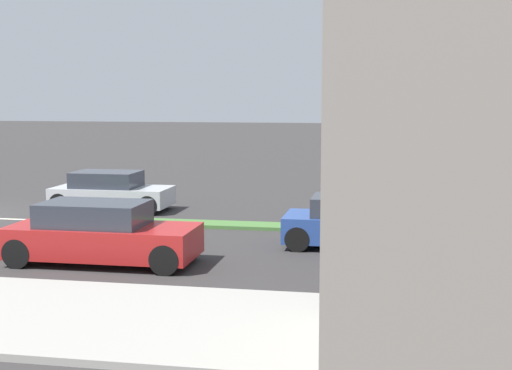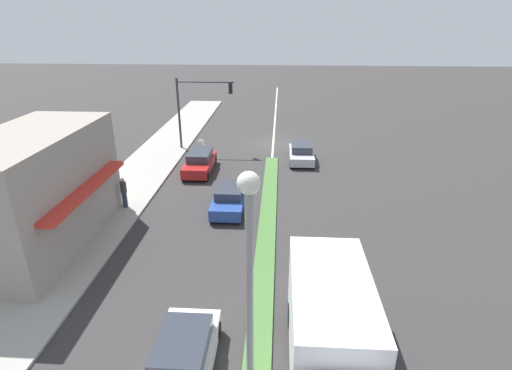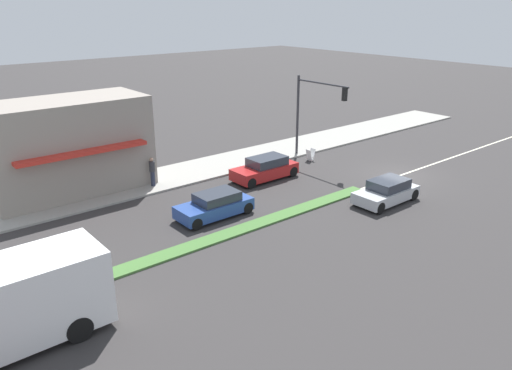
{
  "view_description": "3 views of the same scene",
  "coord_description": "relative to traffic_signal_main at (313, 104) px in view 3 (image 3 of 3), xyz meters",
  "views": [
    {
      "loc": [
        20.0,
        13.43,
        3.8
      ],
      "look_at": [
        0.27,
        9.75,
        1.28
      ],
      "focal_mm": 50.0,
      "sensor_mm": 36.0,
      "label": 1
    },
    {
      "loc": [
        -0.54,
        33.08,
        9.99
      ],
      "look_at": [
        0.68,
        13.23,
        1.65
      ],
      "focal_mm": 28.0,
      "sensor_mm": 36.0,
      "label": 2
    },
    {
      "loc": [
        -17.47,
        26.22,
        10.46
      ],
      "look_at": [
        0.6,
        11.39,
        1.85
      ],
      "focal_mm": 35.0,
      "sensor_mm": 36.0,
      "label": 3
    }
  ],
  "objects": [
    {
      "name": "ground_plane",
      "position": [
        -6.12,
        16.12,
        -3.9
      ],
      "size": [
        160.0,
        160.0,
        0.0
      ],
      "primitive_type": "plane",
      "color": "#333030"
    },
    {
      "name": "sidewalk_right",
      "position": [
        2.88,
        16.62,
        -3.84
      ],
      "size": [
        4.0,
        73.0,
        0.12
      ],
      "primitive_type": "cube",
      "color": "#9E9B93",
      "rests_on": "ground"
    },
    {
      "name": "lane_marking_center",
      "position": [
        -6.12,
        -1.88,
        -3.9
      ],
      "size": [
        0.16,
        60.0,
        0.01
      ],
      "primitive_type": "cube",
      "color": "beige",
      "rests_on": "ground"
    },
    {
      "name": "building_corner_store",
      "position": [
        4.29,
        15.27,
        -1.13
      ],
      "size": [
        4.79,
        8.83,
        5.3
      ],
      "color": "gray",
      "rests_on": "sidewalk_right"
    },
    {
      "name": "traffic_signal_main",
      "position": [
        0.0,
        0.0,
        0.0
      ],
      "size": [
        4.59,
        0.34,
        5.6
      ],
      "color": "#333338",
      "rests_on": "sidewalk_right"
    },
    {
      "name": "pedestrian",
      "position": [
        1.94,
        11.35,
        -2.86
      ],
      "size": [
        0.34,
        0.34,
        1.74
      ],
      "color": "#282D42",
      "rests_on": "sidewalk_right"
    },
    {
      "name": "warning_aframe_sign",
      "position": [
        -0.22,
        0.25,
        -3.47
      ],
      "size": [
        0.45,
        0.53,
        0.84
      ],
      "color": "silver",
      "rests_on": "ground"
    },
    {
      "name": "hatchback_red",
      "position": [
        -1.12,
        5.17,
        -3.23
      ],
      "size": [
        1.77,
        4.27,
        1.41
      ],
      "color": "#AD1E1E",
      "rests_on": "ground"
    },
    {
      "name": "sedan_silver",
      "position": [
        -8.32,
        2.5,
        -3.28
      ],
      "size": [
        1.78,
        3.87,
        1.3
      ],
      "color": "#B7BABF",
      "rests_on": "ground"
    },
    {
      "name": "coupe_blue",
      "position": [
        -3.92,
        10.95,
        -3.28
      ],
      "size": [
        1.73,
        3.98,
        1.29
      ],
      "color": "#284793",
      "rests_on": "ground"
    }
  ]
}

